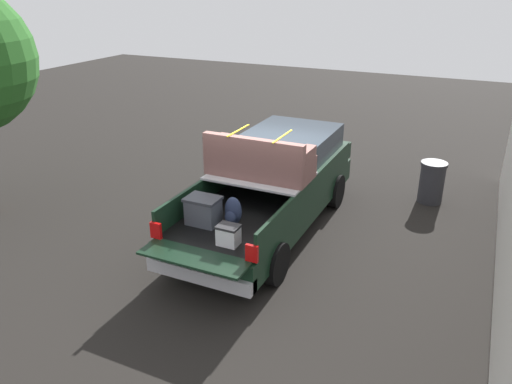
{
  "coord_description": "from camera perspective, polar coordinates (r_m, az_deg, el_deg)",
  "views": [
    {
      "loc": [
        -8.55,
        -3.74,
        4.86
      ],
      "look_at": [
        -0.6,
        0.0,
        1.1
      ],
      "focal_mm": 35.03,
      "sensor_mm": 36.0,
      "label": 1
    }
  ],
  "objects": [
    {
      "name": "ground_plane",
      "position": [
        10.52,
        1.39,
        -4.35
      ],
      "size": [
        40.0,
        40.0,
        0.0
      ],
      "primitive_type": "plane",
      "color": "black"
    },
    {
      "name": "pickup_truck",
      "position": [
        10.42,
        2.23,
        1.11
      ],
      "size": [
        6.05,
        2.06,
        2.23
      ],
      "color": "black",
      "rests_on": "ground_plane"
    },
    {
      "name": "trash_can",
      "position": [
        12.34,
        19.43,
        1.08
      ],
      "size": [
        0.6,
        0.6,
        0.98
      ],
      "color": "#2D2D33",
      "rests_on": "ground_plane"
    }
  ]
}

